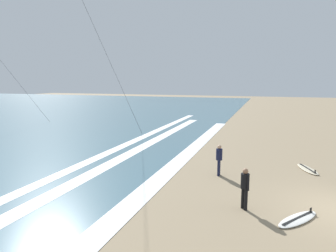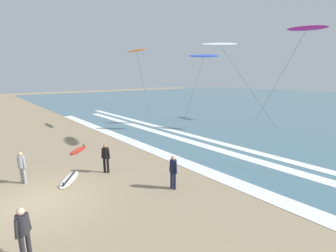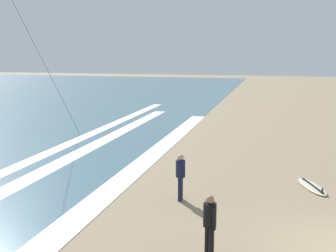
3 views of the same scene
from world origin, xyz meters
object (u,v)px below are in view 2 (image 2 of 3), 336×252
(surfer_foreground_main, at_px, (106,156))
(surfboard_right_spare, at_px, (69,179))
(surfer_right_near, at_px, (23,229))
(kite_orange_far_right, at_px, (136,51))
(kite_white_high_left, at_px, (219,44))
(kite_blue_high_right, at_px, (204,56))
(kite_magenta_low_near, at_px, (307,29))
(surfer_background_far, at_px, (173,169))
(surfer_mid_group, at_px, (22,165))
(surfboard_left_pile, at_px, (79,150))

(surfer_foreground_main, relative_size, surfboard_right_spare, 0.78)
(surfer_right_near, height_order, kite_orange_far_right, kite_orange_far_right)
(kite_white_high_left, xyz_separation_m, kite_blue_high_right, (-2.96, 1.39, -0.71))
(surfer_right_near, distance_m, kite_magenta_low_near, 23.84)
(surfboard_right_spare, bearing_deg, surfer_background_far, 40.18)
(surfer_foreground_main, height_order, surfer_mid_group, same)
(kite_white_high_left, relative_size, kite_blue_high_right, 1.10)
(surfer_background_far, bearing_deg, kite_blue_high_right, 126.72)
(kite_magenta_low_near, height_order, kite_blue_high_right, kite_magenta_low_near)
(surfboard_left_pile, bearing_deg, kite_orange_far_right, 116.12)
(surfer_background_far, height_order, kite_orange_far_right, kite_orange_far_right)
(surfer_mid_group, distance_m, kite_orange_far_right, 14.73)
(surfer_right_near, distance_m, kite_blue_high_right, 21.28)
(surfer_background_far, xyz_separation_m, surfboard_right_spare, (-4.05, -3.42, -0.91))
(surfer_mid_group, distance_m, kite_blue_high_right, 18.72)
(kite_white_high_left, distance_m, kite_blue_high_right, 3.35)
(surfboard_left_pile, distance_m, kite_white_high_left, 14.56)
(surfer_mid_group, bearing_deg, surfer_background_far, 45.74)
(surfer_right_near, xyz_separation_m, surfboard_left_pile, (-9.14, 4.63, -0.91))
(surfer_mid_group, bearing_deg, surfer_foreground_main, 69.39)
(surfer_background_far, height_order, kite_blue_high_right, kite_blue_high_right)
(surfer_mid_group, distance_m, kite_white_high_left, 17.31)
(surfer_right_near, distance_m, kite_white_high_left, 19.14)
(surfer_background_far, xyz_separation_m, kite_orange_far_right, (-12.16, 5.89, 6.59))
(kite_white_high_left, relative_size, kite_orange_far_right, 1.02)
(surfer_mid_group, height_order, surfboard_left_pile, surfer_mid_group)
(surfer_mid_group, xyz_separation_m, kite_white_high_left, (-0.88, 15.83, 6.95))
(kite_orange_far_right, bearing_deg, surfboard_left_pile, -63.88)
(surfboard_left_pile, relative_size, kite_magenta_low_near, 0.20)
(surfer_right_near, bearing_deg, surfer_foreground_main, 133.79)
(surfer_foreground_main, height_order, surfboard_right_spare, surfer_foreground_main)
(surfer_background_far, distance_m, kite_blue_high_right, 16.21)
(kite_blue_high_right, bearing_deg, surfer_right_near, -62.21)
(surfer_background_far, bearing_deg, surfboard_left_pile, -170.88)
(kite_white_high_left, height_order, kite_blue_high_right, kite_white_high_left)
(surfboard_right_spare, relative_size, kite_magenta_low_near, 0.22)
(kite_orange_far_right, bearing_deg, surfer_mid_group, -57.60)
(surfer_foreground_main, relative_size, kite_blue_high_right, 0.21)
(surfer_right_near, distance_m, surfer_background_far, 6.03)
(surfer_background_far, xyz_separation_m, surfboard_left_pile, (-8.60, -1.38, -0.91))
(surfer_mid_group, bearing_deg, kite_white_high_left, 93.17)
(kite_blue_high_right, bearing_deg, surfer_foreground_main, -68.92)
(surfer_foreground_main, distance_m, kite_blue_high_right, 15.81)
(surfboard_right_spare, height_order, kite_blue_high_right, kite_blue_high_right)
(surfer_right_near, height_order, surfer_background_far, same)
(surfer_mid_group, distance_m, surfboard_left_pile, 5.28)
(kite_blue_high_right, relative_size, kite_orange_far_right, 0.93)
(surfer_mid_group, bearing_deg, surfboard_left_pile, 132.18)
(surfer_mid_group, xyz_separation_m, kite_magenta_low_near, (3.99, 21.55, 8.23))
(surfboard_left_pile, distance_m, kite_orange_far_right, 11.04)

